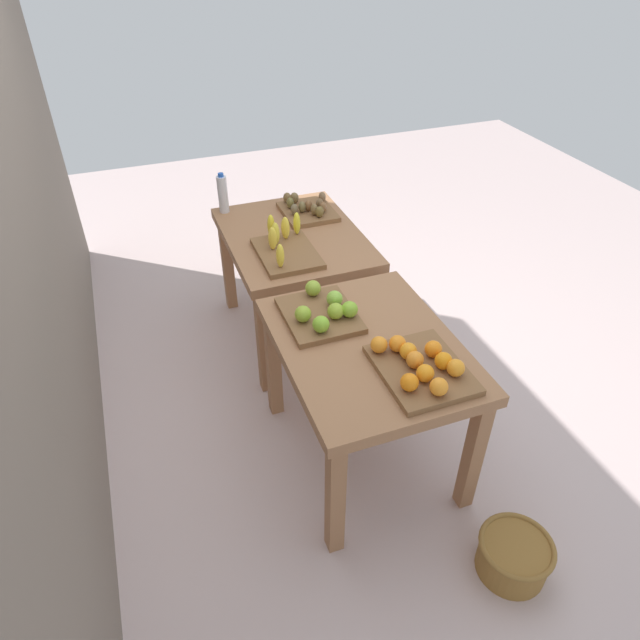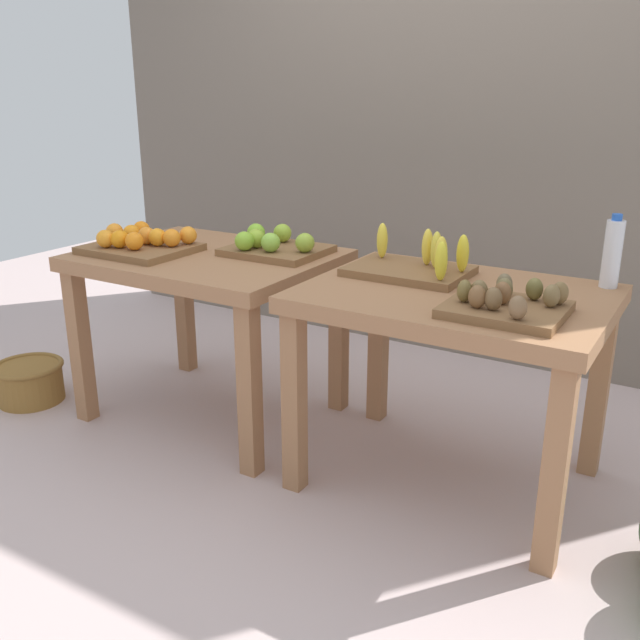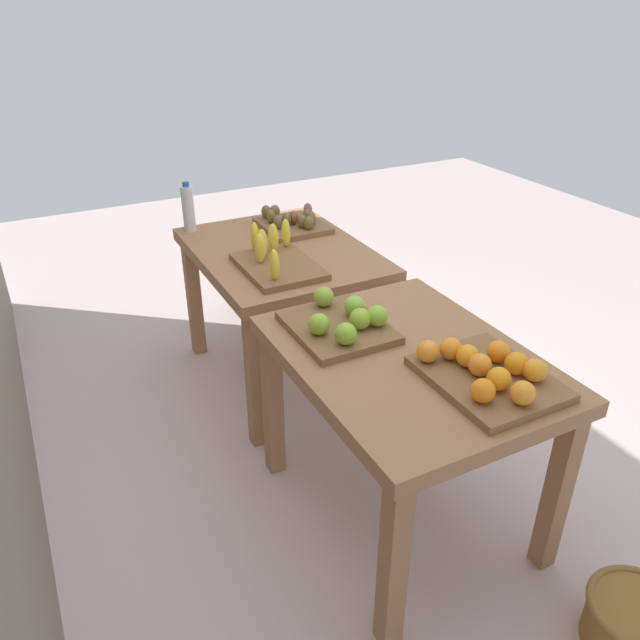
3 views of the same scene
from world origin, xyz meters
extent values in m
plane|color=#C5AEAB|center=(0.00, 0.00, 0.00)|extent=(8.00, 8.00, 0.00)
cube|color=#71655A|center=(0.00, 1.35, 1.50)|extent=(4.40, 0.12, 3.00)
cube|color=#9C6B47|center=(-0.56, 0.00, 0.72)|extent=(1.04, 0.80, 0.06)
cube|color=#9C6B47|center=(-1.02, -0.34, 0.35)|extent=(0.07, 0.07, 0.69)
cube|color=#9C6B47|center=(-0.10, -0.34, 0.35)|extent=(0.07, 0.07, 0.69)
cube|color=#9C6B47|center=(-1.02, 0.34, 0.35)|extent=(0.07, 0.07, 0.69)
cube|color=#9C6B47|center=(-0.10, 0.34, 0.35)|extent=(0.07, 0.07, 0.69)
cube|color=#9C6B47|center=(0.56, 0.00, 0.72)|extent=(1.04, 0.80, 0.06)
cube|color=#9C6B47|center=(0.10, -0.34, 0.35)|extent=(0.07, 0.07, 0.69)
cube|color=#9C6B47|center=(1.02, -0.34, 0.35)|extent=(0.07, 0.07, 0.69)
cube|color=#9C6B47|center=(0.10, 0.34, 0.35)|extent=(0.07, 0.07, 0.69)
cube|color=#9C6B47|center=(1.02, 0.34, 0.35)|extent=(0.07, 0.07, 0.69)
cube|color=brown|center=(-0.82, -0.13, 0.77)|extent=(0.44, 0.36, 0.03)
sphere|color=orange|center=(-0.68, -0.08, 0.82)|extent=(0.08, 0.08, 0.08)
sphere|color=orange|center=(-0.81, -0.10, 0.82)|extent=(0.09, 0.09, 0.08)
sphere|color=orange|center=(-0.90, -0.10, 0.82)|extent=(0.10, 0.10, 0.08)
sphere|color=orange|center=(-0.92, -0.01, 0.82)|extent=(0.09, 0.09, 0.08)
sphere|color=orange|center=(-0.85, -0.21, 0.82)|extent=(0.10, 0.10, 0.08)
sphere|color=orange|center=(-0.77, -0.21, 0.82)|extent=(0.10, 0.10, 0.08)
sphere|color=orange|center=(-0.66, 0.00, 0.82)|extent=(0.08, 0.08, 0.08)
sphere|color=orange|center=(-0.99, -0.11, 0.82)|extent=(0.09, 0.09, 0.08)
sphere|color=orange|center=(-0.75, -0.10, 0.82)|extent=(0.10, 0.10, 0.08)
sphere|color=orange|center=(-0.91, -0.24, 0.82)|extent=(0.10, 0.10, 0.08)
cube|color=brown|center=(-0.30, 0.14, 0.77)|extent=(0.40, 0.34, 0.03)
sphere|color=#91B134|center=(-0.14, 0.12, 0.82)|extent=(0.08, 0.08, 0.08)
sphere|color=#8BC03E|center=(-0.27, 0.05, 0.82)|extent=(0.11, 0.11, 0.08)
sphere|color=#86BA30|center=(-0.37, 0.02, 0.82)|extent=(0.09, 0.09, 0.08)
sphere|color=#93B731|center=(-0.36, 0.09, 0.82)|extent=(0.11, 0.11, 0.08)
sphere|color=#84BE30|center=(-0.44, 0.19, 0.82)|extent=(0.11, 0.11, 0.08)
sphere|color=#91B431|center=(-0.33, 0.24, 0.82)|extent=(0.08, 0.08, 0.08)
cube|color=brown|center=(0.33, 0.11, 0.77)|extent=(0.44, 0.32, 0.03)
ellipsoid|color=yellow|center=(0.47, 0.07, 0.85)|extent=(0.06, 0.06, 0.14)
ellipsoid|color=yellow|center=(0.42, 0.15, 0.85)|extent=(0.06, 0.06, 0.14)
ellipsoid|color=yellow|center=(0.52, 0.14, 0.85)|extent=(0.06, 0.06, 0.14)
ellipsoid|color=yellow|center=(0.37, 0.18, 0.85)|extent=(0.04, 0.05, 0.14)
ellipsoid|color=yellow|center=(0.50, -0.01, 0.85)|extent=(0.06, 0.06, 0.14)
ellipsoid|color=yellow|center=(0.17, 0.20, 0.85)|extent=(0.07, 0.07, 0.14)
cube|color=brown|center=(0.79, -0.17, 0.77)|extent=(0.36, 0.32, 0.03)
ellipsoid|color=brown|center=(0.75, -0.07, 0.82)|extent=(0.07, 0.07, 0.07)
ellipsoid|color=brown|center=(0.77, -0.17, 0.82)|extent=(0.07, 0.06, 0.07)
ellipsoid|color=brown|center=(0.85, -0.08, 0.82)|extent=(0.07, 0.06, 0.07)
ellipsoid|color=brown|center=(0.92, -0.08, 0.82)|extent=(0.07, 0.07, 0.07)
ellipsoid|color=brown|center=(0.86, -0.30, 0.82)|extent=(0.07, 0.06, 0.07)
ellipsoid|color=brown|center=(0.66, -0.21, 0.82)|extent=(0.07, 0.07, 0.07)
ellipsoid|color=brown|center=(0.70, -0.19, 0.82)|extent=(0.06, 0.05, 0.07)
ellipsoid|color=brown|center=(0.77, -0.25, 0.82)|extent=(0.07, 0.06, 0.07)
ellipsoid|color=brown|center=(0.76, -0.13, 0.82)|extent=(0.06, 0.06, 0.07)
ellipsoid|color=brown|center=(0.91, -0.13, 0.82)|extent=(0.07, 0.07, 0.07)
ellipsoid|color=brown|center=(0.72, -0.25, 0.82)|extent=(0.07, 0.06, 0.07)
cylinder|color=silver|center=(1.01, 0.32, 0.87)|extent=(0.06, 0.06, 0.24)
cylinder|color=blue|center=(1.01, 0.32, 1.00)|extent=(0.04, 0.04, 0.02)
cylinder|color=olive|center=(-1.40, -0.35, 0.09)|extent=(0.30, 0.30, 0.18)
torus|color=olive|center=(-1.40, -0.35, 0.18)|extent=(0.33, 0.33, 0.02)
camera|label=1|loc=(-2.38, 0.91, 2.40)|focal=31.89mm
camera|label=2|loc=(1.36, -2.26, 1.43)|focal=39.22mm
camera|label=3|loc=(-2.05, 1.12, 1.89)|focal=34.48mm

